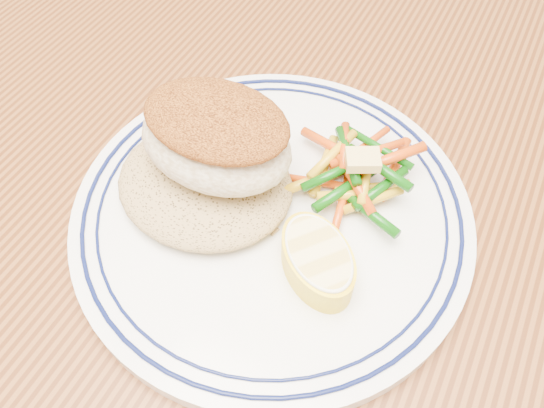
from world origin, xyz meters
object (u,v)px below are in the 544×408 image
Objects in this scene: dining_table at (291,253)px; rice_pilaf at (205,180)px; vegetable_pile at (355,173)px; fish_fillet at (216,137)px; plate at (272,212)px; lemon_wedge at (317,260)px.

rice_pilaf is at bearing -142.58° from dining_table.
vegetable_pile reaches higher than rice_pilaf.
plate is at bearing -6.92° from fish_fillet.
rice_pilaf is (-0.05, -0.04, 0.12)m from dining_table.
plate is at bearing -95.40° from dining_table.
fish_fillet is at bearing 158.74° from lemon_wedge.
plate reaches higher than dining_table.
rice_pilaf is 1.18× the size of fish_fillet.
dining_table is at bearing 125.94° from lemon_wedge.
dining_table is 5.19× the size of plate.
vegetable_pile is (0.04, 0.05, 0.02)m from plate.
fish_fillet is at bearing 173.08° from plate.
lemon_wedge reaches higher than plate.
rice_pilaf is 0.10m from lemon_wedge.
vegetable_pile is (0.09, 0.04, -0.03)m from fish_fillet.
dining_table is 0.14m from rice_pilaf.
vegetable_pile is 1.26× the size of lemon_wedge.
rice_pilaf and lemon_wedge have the same top height.
plate is 2.21× the size of rice_pilaf.
dining_table is at bearing -160.41° from vegetable_pile.
lemon_wedge is at bearing -54.06° from dining_table.
lemon_wedge is (0.05, -0.03, 0.02)m from plate.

